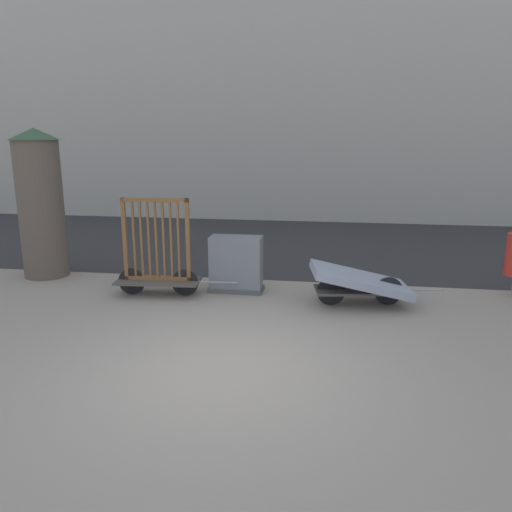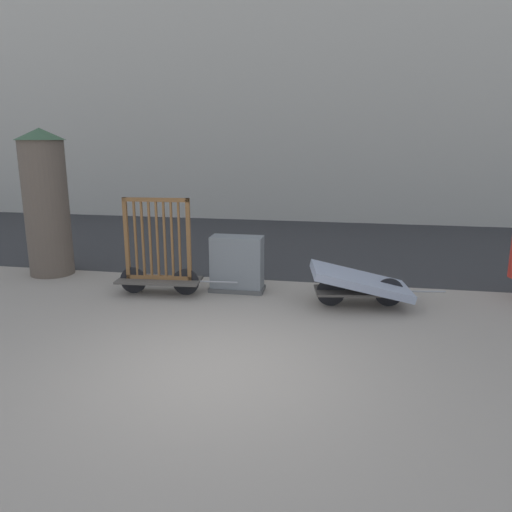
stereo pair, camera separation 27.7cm
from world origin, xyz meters
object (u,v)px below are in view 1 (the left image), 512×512
at_px(bike_cart_with_bedframe, 158,263).
at_px(utility_cabinet, 236,266).
at_px(bike_cart_with_mattress, 360,282).
at_px(advertising_column, 41,203).

bearing_deg(bike_cart_with_bedframe, utility_cabinet, 14.20).
distance_m(bike_cart_with_mattress, advertising_column, 6.65).
relative_size(utility_cabinet, advertising_column, 0.35).
xyz_separation_m(bike_cart_with_bedframe, advertising_column, (-2.81, 0.93, 0.94)).
bearing_deg(bike_cart_with_mattress, advertising_column, 162.66).
height_order(bike_cart_with_mattress, advertising_column, advertising_column).
bearing_deg(utility_cabinet, advertising_column, 173.63).
xyz_separation_m(bike_cart_with_bedframe, bike_cart_with_mattress, (3.68, -0.00, -0.20)).
xyz_separation_m(bike_cart_with_bedframe, utility_cabinet, (1.38, 0.46, -0.12)).
bearing_deg(bike_cart_with_mattress, utility_cabinet, 159.45).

